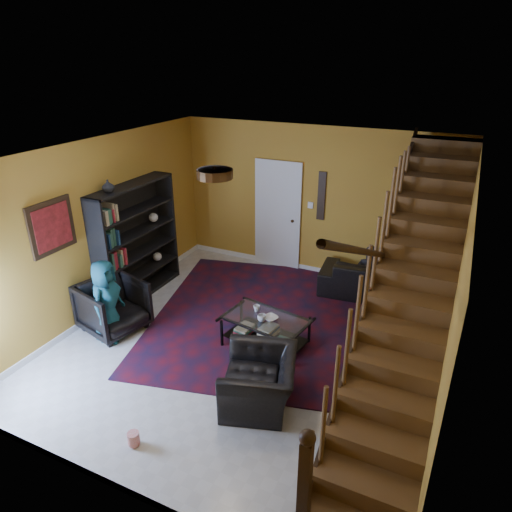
{
  "coord_description": "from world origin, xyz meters",
  "views": [
    {
      "loc": [
        2.48,
        -5.02,
        3.95
      ],
      "look_at": [
        -0.07,
        0.4,
        1.26
      ],
      "focal_mm": 32.0,
      "sensor_mm": 36.0,
      "label": 1
    }
  ],
  "objects": [
    {
      "name": "sofa",
      "position": [
        1.5,
        2.3,
        0.32
      ],
      "size": [
        2.26,
        1.07,
        0.64
      ],
      "primitive_type": "imported",
      "rotation": [
        0.0,
        0.0,
        3.24
      ],
      "color": "black",
      "rests_on": "floor"
    },
    {
      "name": "armchair_left",
      "position": [
        -2.05,
        -0.51,
        0.4
      ],
      "size": [
        1.06,
        1.04,
        0.8
      ],
      "primitive_type": "imported",
      "rotation": [
        0.0,
        0.0,
        1.32
      ],
      "color": "black",
      "rests_on": "floor"
    },
    {
      "name": "person_child",
      "position": [
        -1.95,
        -0.72,
        0.63
      ],
      "size": [
        0.51,
        0.69,
        1.27
      ],
      "primitive_type": "imported",
      "rotation": [
        0.0,
        0.0,
        1.76
      ],
      "color": "#174A58",
      "rests_on": "armchair_left"
    },
    {
      "name": "staircase",
      "position": [
        2.12,
        -0.0,
        1.4
      ],
      "size": [
        0.95,
        5.02,
        3.18
      ],
      "color": "brown",
      "rests_on": "floor"
    },
    {
      "name": "cup_a",
      "position": [
        0.2,
        0.02,
        0.5
      ],
      "size": [
        0.15,
        0.15,
        0.1
      ],
      "primitive_type": "imported",
      "rotation": [
        0.0,
        0.0,
        -0.25
      ],
      "color": "#999999",
      "rests_on": "coffee_table"
    },
    {
      "name": "coffee_table",
      "position": [
        0.23,
        0.11,
        0.26
      ],
      "size": [
        1.28,
        0.87,
        0.45
      ],
      "rotation": [
        0.0,
        0.0,
        -0.17
      ],
      "color": "black",
      "rests_on": "floor"
    },
    {
      "name": "bowl",
      "position": [
        0.3,
        0.1,
        0.47
      ],
      "size": [
        0.27,
        0.27,
        0.05
      ],
      "primitive_type": "imported",
      "rotation": [
        0.0,
        0.0,
        -0.42
      ],
      "color": "#999999",
      "rests_on": "coffee_table"
    },
    {
      "name": "cup_b",
      "position": [
        0.02,
        0.24,
        0.5
      ],
      "size": [
        0.12,
        0.12,
        0.09
      ],
      "primitive_type": "imported",
      "rotation": [
        0.0,
        0.0,
        0.22
      ],
      "color": "#999999",
      "rests_on": "coffee_table"
    },
    {
      "name": "floor",
      "position": [
        0.0,
        0.0,
        0.0
      ],
      "size": [
        5.5,
        5.5,
        0.0
      ],
      "primitive_type": "plane",
      "color": "beige",
      "rests_on": "ground"
    },
    {
      "name": "armchair_right",
      "position": [
        0.64,
        -1.02,
        0.32
      ],
      "size": [
        1.12,
        1.2,
        0.64
      ],
      "primitive_type": "imported",
      "rotation": [
        0.0,
        0.0,
        -1.26
      ],
      "color": "black",
      "rests_on": "floor"
    },
    {
      "name": "framed_picture",
      "position": [
        -2.57,
        -0.9,
        1.75
      ],
      "size": [
        0.04,
        0.74,
        0.74
      ],
      "primitive_type": "cube",
      "color": "maroon",
      "rests_on": "room"
    },
    {
      "name": "vase",
      "position": [
        -2.41,
        0.1,
        2.1
      ],
      "size": [
        0.18,
        0.18,
        0.19
      ],
      "primitive_type": "imported",
      "color": "#999999",
      "rests_on": "bookshelf"
    },
    {
      "name": "ceiling_fixture",
      "position": [
        0.0,
        -0.8,
        2.74
      ],
      "size": [
        0.4,
        0.4,
        0.1
      ],
      "primitive_type": "cylinder",
      "color": "#3F2814",
      "rests_on": "room"
    },
    {
      "name": "rug",
      "position": [
        -0.12,
        0.78,
        0.01
      ],
      "size": [
        4.22,
        4.58,
        0.02
      ],
      "primitive_type": "cube",
      "rotation": [
        0.0,
        0.0,
        0.23
      ],
      "color": "#4D0D16",
      "rests_on": "floor"
    },
    {
      "name": "room",
      "position": [
        -1.33,
        1.33,
        0.05
      ],
      "size": [
        5.5,
        5.5,
        5.5
      ],
      "color": "#B17727",
      "rests_on": "ground"
    },
    {
      "name": "popcorn_bucket",
      "position": [
        -0.31,
        -2.23,
        0.1
      ],
      "size": [
        0.15,
        0.15,
        0.15
      ],
      "primitive_type": "cylinder",
      "rotation": [
        0.0,
        0.0,
        -0.13
      ],
      "color": "red",
      "rests_on": "rug"
    },
    {
      "name": "wall_hanging",
      "position": [
        0.15,
        2.73,
        1.55
      ],
      "size": [
        0.14,
        0.03,
        0.9
      ],
      "primitive_type": "cube",
      "color": "black",
      "rests_on": "room"
    },
    {
      "name": "person_adult_b",
      "position": [
        1.4,
        2.35,
        0.12
      ],
      "size": [
        0.59,
        0.48,
        1.13
      ],
      "primitive_type": "imported",
      "rotation": [
        0.0,
        0.0,
        3.24
      ],
      "color": "black",
      "rests_on": "sofa"
    },
    {
      "name": "bookshelf",
      "position": [
        -2.4,
        0.6,
        0.96
      ],
      "size": [
        0.35,
        1.8,
        2.0
      ],
      "color": "black",
      "rests_on": "floor"
    },
    {
      "name": "door",
      "position": [
        -0.7,
        2.73,
        1.02
      ],
      "size": [
        0.82,
        0.05,
        2.05
      ],
      "primitive_type": "cube",
      "color": "silver",
      "rests_on": "floor"
    },
    {
      "name": "person_adult_a",
      "position": [
        1.21,
        2.35,
        0.23
      ],
      "size": [
        0.52,
        0.36,
        1.36
      ],
      "primitive_type": "imported",
      "rotation": [
        0.0,
        0.0,
        3.21
      ],
      "color": "black",
      "rests_on": "sofa"
    }
  ]
}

